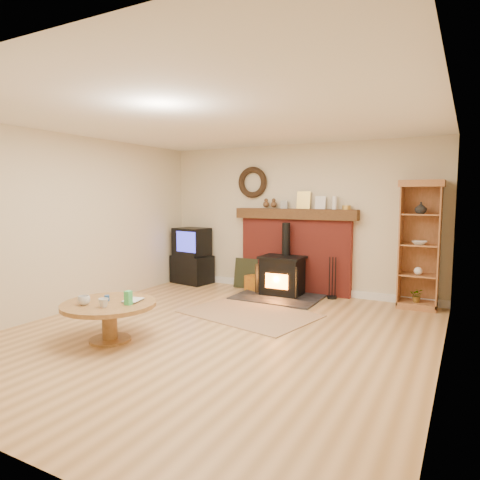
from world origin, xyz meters
The scene contains 11 objects.
ground centered at (0.00, 0.00, 0.00)m, with size 5.50×5.50×0.00m, color #A57745.
room_shell centered at (-0.02, 0.09, 1.72)m, with size 5.02×5.52×2.61m.
chimney_breast centered at (0.00, 2.67, 0.80)m, with size 2.20×0.22×1.78m.
wood_stove centered at (-0.08, 2.27, 0.33)m, with size 1.40×1.00×1.24m.
area_rug centered at (-0.05, 1.01, 0.01)m, with size 1.82×1.25×0.01m, color brown.
tv_unit centered at (-2.06, 2.47, 0.52)m, with size 0.81×0.63×1.08m.
curio_cabinet centered at (2.05, 2.55, 0.97)m, with size 0.62×0.45×1.94m.
firelog_box centered at (-0.58, 2.40, 0.14)m, with size 0.44×0.28×0.28m, color gold.
leaning_painting centered at (-0.91, 2.55, 0.28)m, with size 0.46×0.03×0.55m, color black.
fire_tools centered at (0.73, 2.50, 0.13)m, with size 0.16×0.16×0.70m.
coffee_table centered at (-0.98, -0.79, 0.38)m, with size 1.10×1.10×0.62m.
Camera 1 is at (2.69, -4.37, 1.71)m, focal length 32.00 mm.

